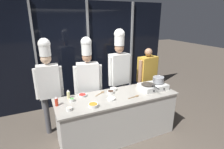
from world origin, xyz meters
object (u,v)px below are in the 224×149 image
squeeze_bottle_oil (68,94)px  chef_line (119,68)px  prep_bowl_chicken (69,109)px  frying_pan (148,84)px  prep_bowl_scallions (72,100)px  prep_bowl_carrots (93,105)px  serving_spoon_solid (102,93)px  portable_stove (153,86)px  chef_sous (88,78)px  person_guest (147,74)px  serving_spoon_slotted (136,96)px  prep_bowl_onion (113,89)px  squeeze_bottle_chili (56,101)px  prep_bowl_garlic (111,99)px  prep_bowl_soy_glaze (111,92)px  chef_head (48,80)px  stock_pot (158,80)px  prep_bowl_bell_pepper (82,95)px

squeeze_bottle_oil → chef_line: bearing=16.9°
prep_bowl_chicken → frying_pan: bearing=5.8°
frying_pan → prep_bowl_scallions: size_ratio=5.24×
prep_bowl_carrots → serving_spoon_solid: prep_bowl_carrots is taller
portable_stove → chef_sous: chef_sous is taller
person_guest → serving_spoon_slotted: bearing=37.2°
prep_bowl_onion → chef_sous: bearing=140.9°
frying_pan → squeeze_bottle_chili: bearing=177.4°
prep_bowl_chicken → chef_line: size_ratio=0.05×
squeeze_bottle_chili → prep_bowl_onion: 1.15m
prep_bowl_garlic → prep_bowl_onion: 0.42m
prep_bowl_soy_glaze → chef_head: size_ratio=0.07×
portable_stove → stock_pot: 0.18m
squeeze_bottle_oil → chef_line: (1.21, 0.37, 0.26)m
frying_pan → portable_stove: bearing=2.3°
prep_bowl_bell_pepper → serving_spoon_slotted: 1.00m
stock_pot → chef_head: chef_head is taller
frying_pan → chef_line: (-0.34, 0.65, 0.20)m
portable_stove → prep_bowl_bell_pepper: portable_stove is taller
prep_bowl_soy_glaze → prep_bowl_chicken: size_ratio=1.45×
chef_sous → person_guest: (1.54, 0.08, -0.15)m
prep_bowl_scallions → prep_bowl_onion: prep_bowl_scallions is taller
prep_bowl_soy_glaze → chef_sous: chef_sous is taller
squeeze_bottle_oil → serving_spoon_solid: 0.64m
prep_bowl_chicken → chef_line: (1.30, 0.82, 0.31)m
serving_spoon_slotted → serving_spoon_solid: 0.67m
prep_bowl_soy_glaze → serving_spoon_solid: bearing=151.1°
prep_bowl_scallions → portable_stove: bearing=-4.5°
serving_spoon_solid → chef_head: size_ratio=0.12×
frying_pan → prep_bowl_bell_pepper: bearing=168.4°
stock_pot → prep_bowl_carrots: bearing=-171.9°
prep_bowl_onion → prep_bowl_bell_pepper: prep_bowl_onion is taller
prep_bowl_chicken → prep_bowl_onion: bearing=24.2°
serving_spoon_slotted → chef_line: (0.06, 0.82, 0.33)m
prep_bowl_carrots → serving_spoon_slotted: 0.85m
stock_pot → squeeze_bottle_chili: (-2.04, 0.08, -0.10)m
frying_pan → squeeze_bottle_chili: squeeze_bottle_chili is taller
stock_pot → serving_spoon_slotted: size_ratio=1.03×
prep_bowl_scallions → serving_spoon_slotted: prep_bowl_scallions is taller
prep_bowl_chicken → chef_head: 0.89m
portable_stove → chef_line: 0.84m
portable_stove → prep_bowl_soy_glaze: portable_stove is taller
prep_bowl_onion → serving_spoon_slotted: size_ratio=0.57×
prep_bowl_bell_pepper → prep_bowl_soy_glaze: bearing=-11.0°
frying_pan → stock_pot: stock_pot is taller
frying_pan → serving_spoon_solid: size_ratio=1.99×
squeeze_bottle_oil → chef_line: 1.29m
prep_bowl_chicken → prep_bowl_garlic: bearing=5.6°
frying_pan → prep_bowl_soy_glaze: (-0.76, 0.16, -0.11)m
prep_bowl_carrots → chef_line: 1.28m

